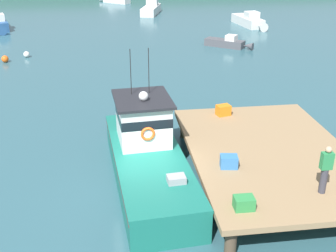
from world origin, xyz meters
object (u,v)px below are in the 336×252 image
object	(u,v)px
moored_boat_far_left	(228,43)
main_fishing_boat	(146,152)
crate_single_by_cleat	(223,110)
moored_boat_outer_mooring	(250,21)
crate_single_far	(229,162)
moored_boat_near_channel	(115,0)
moored_boat_off_the_point	(152,9)
crate_stack_near_edge	(244,203)
deckhand_by_the_boat	(325,169)
mooring_buoy_channel_marker	(27,54)
mooring_buoy_spare_mooring	(5,59)

from	to	relation	value
moored_boat_far_left	main_fishing_boat	bearing A→B (deg)	-113.25
crate_single_by_cleat	moored_boat_far_left	distance (m)	17.96
crate_single_by_cleat	moored_boat_outer_mooring	xyz separation A→B (m)	(9.41, 25.79, -0.91)
crate_single_far	moored_boat_near_channel	xyz separation A→B (m)	(-3.09, 49.01, -0.99)
crate_single_far	moored_boat_off_the_point	bearing A→B (deg)	88.35
main_fishing_boat	crate_single_far	bearing A→B (deg)	-34.88
crate_single_far	crate_stack_near_edge	bearing A→B (deg)	-94.68
deckhand_by_the_boat	mooring_buoy_channel_marker	size ratio (longest dim) A/B	3.51
moored_boat_off_the_point	mooring_buoy_channel_marker	world-z (taller)	moored_boat_off_the_point
mooring_buoy_spare_mooring	moored_boat_far_left	bearing A→B (deg)	7.78
moored_boat_far_left	deckhand_by_the_boat	bearing A→B (deg)	-97.93
crate_stack_near_edge	mooring_buoy_channel_marker	bearing A→B (deg)	113.66
mooring_buoy_spare_mooring	crate_single_by_cleat	bearing A→B (deg)	-49.36
crate_stack_near_edge	moored_boat_off_the_point	world-z (taller)	crate_stack_near_edge
main_fishing_boat	moored_boat_off_the_point	size ratio (longest dim) A/B	1.57
crate_stack_near_edge	moored_boat_off_the_point	size ratio (longest dim) A/B	0.09
moored_boat_off_the_point	mooring_buoy_spare_mooring	bearing A→B (deg)	-122.75
mooring_buoy_spare_mooring	moored_boat_near_channel	bearing A→B (deg)	73.62
deckhand_by_the_boat	mooring_buoy_channel_marker	xyz separation A→B (m)	(-12.93, 22.76, -1.83)
moored_boat_outer_mooring	main_fishing_boat	bearing A→B (deg)	-114.73
moored_boat_far_left	mooring_buoy_channel_marker	world-z (taller)	moored_boat_far_left
moored_boat_outer_mooring	moored_boat_near_channel	xyz separation A→B (m)	(-13.49, 18.54, -0.10)
crate_stack_near_edge	moored_boat_outer_mooring	world-z (taller)	crate_stack_near_edge
crate_single_far	mooring_buoy_spare_mooring	world-z (taller)	crate_single_far
crate_single_by_cleat	moored_boat_far_left	xyz separation A→B (m)	(4.85, 17.26, -1.07)
moored_boat_near_channel	mooring_buoy_spare_mooring	distance (m)	30.72
crate_single_far	crate_stack_near_edge	world-z (taller)	crate_single_far
moored_boat_far_left	moored_boat_off_the_point	bearing A→B (deg)	104.93
moored_boat_off_the_point	mooring_buoy_spare_mooring	distance (m)	23.85
deckhand_by_the_boat	moored_boat_near_channel	world-z (taller)	deckhand_by_the_boat
moored_boat_far_left	moored_boat_outer_mooring	bearing A→B (deg)	61.92
mooring_buoy_channel_marker	crate_stack_near_edge	bearing A→B (deg)	-66.34
crate_stack_near_edge	deckhand_by_the_boat	bearing A→B (deg)	11.09
mooring_buoy_channel_marker	main_fishing_boat	bearing A→B (deg)	-67.92
moored_boat_outer_mooring	moored_boat_far_left	world-z (taller)	moored_boat_outer_mooring
main_fishing_boat	mooring_buoy_spare_mooring	size ratio (longest dim) A/B	19.23
main_fishing_boat	mooring_buoy_channel_marker	bearing A→B (deg)	112.08
crate_stack_near_edge	moored_boat_outer_mooring	size ratio (longest dim) A/B	0.10
main_fishing_boat	crate_single_by_cleat	xyz separation A→B (m)	(3.75, 2.77, 0.43)
moored_boat_outer_mooring	moored_boat_near_channel	bearing A→B (deg)	126.05
main_fishing_boat	mooring_buoy_channel_marker	size ratio (longest dim) A/B	21.37
crate_single_far	moored_boat_outer_mooring	bearing A→B (deg)	71.16
crate_single_by_cleat	moored_boat_off_the_point	size ratio (longest dim) A/B	0.09
mooring_buoy_channel_marker	crate_single_far	bearing A→B (deg)	-63.40
moored_boat_far_left	mooring_buoy_spare_mooring	size ratio (longest dim) A/B	7.37
mooring_buoy_channel_marker	moored_boat_off_the_point	bearing A→B (deg)	58.43
crate_single_by_cleat	main_fishing_boat	bearing A→B (deg)	-143.58
mooring_buoy_channel_marker	crate_single_by_cleat	bearing A→B (deg)	-54.70
moored_boat_far_left	moored_boat_near_channel	bearing A→B (deg)	108.28
moored_boat_outer_mooring	moored_boat_far_left	bearing A→B (deg)	-118.08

